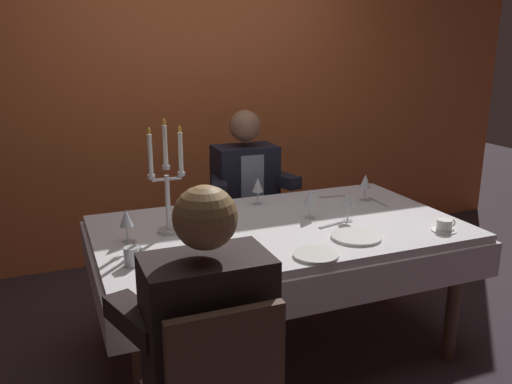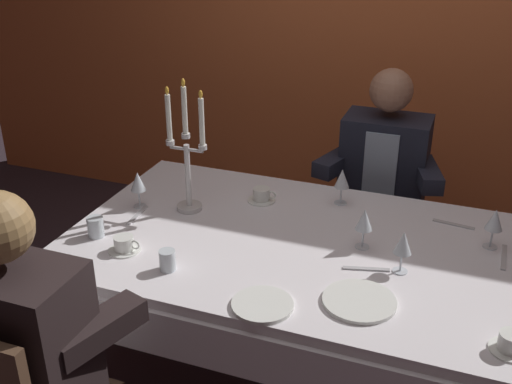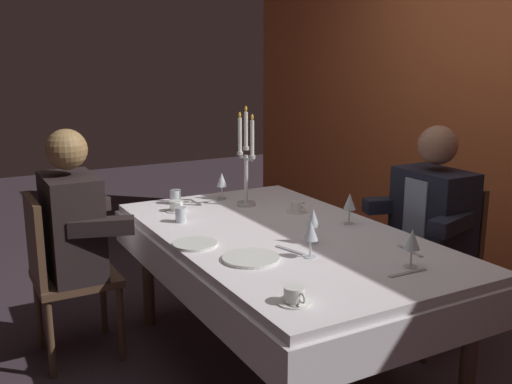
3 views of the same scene
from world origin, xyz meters
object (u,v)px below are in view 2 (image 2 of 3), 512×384
at_px(coffee_cup_0, 511,343).
at_px(wine_glass_3, 364,221).
at_px(dinner_plate_0, 262,305).
at_px(wine_glass_2, 403,244).
at_px(dining_table, 307,269).
at_px(wine_glass_4, 495,221).
at_px(coffee_cup_1, 124,245).
at_px(wine_glass_0, 138,183).
at_px(candelabra, 187,159).
at_px(seated_diner_0, 19,343).
at_px(coffee_cup_2, 262,195).
at_px(wine_glass_1, 342,179).
at_px(water_tumbler_1, 167,260).
at_px(dinner_plate_1, 359,301).
at_px(water_tumbler_0, 96,227).
at_px(seated_diner_1, 384,166).

bearing_deg(coffee_cup_0, wine_glass_3, 140.38).
xyz_separation_m(dinner_plate_0, coffee_cup_0, (0.77, 0.05, 0.02)).
bearing_deg(wine_glass_2, dining_table, 167.75).
distance_m(dining_table, wine_glass_4, 0.74).
distance_m(wine_glass_2, coffee_cup_1, 1.04).
bearing_deg(wine_glass_0, candelabra, 14.12).
bearing_deg(seated_diner_0, coffee_cup_2, 72.82).
relative_size(wine_glass_1, coffee_cup_1, 1.24).
relative_size(dinner_plate_0, wine_glass_0, 1.27).
xyz_separation_m(wine_glass_0, coffee_cup_1, (0.14, -0.35, -0.09)).
height_order(water_tumbler_1, coffee_cup_2, water_tumbler_1).
xyz_separation_m(dinner_plate_0, coffee_cup_1, (-0.62, 0.15, 0.02)).
height_order(dinner_plate_1, wine_glass_2, wine_glass_2).
height_order(dining_table, water_tumbler_0, water_tumbler_0).
relative_size(candelabra, coffee_cup_2, 4.40).
bearing_deg(water_tumbler_1, wine_glass_2, 19.75).
distance_m(wine_glass_4, seated_diner_1, 0.86).
xyz_separation_m(candelabra, water_tumbler_1, (0.14, -0.47, -0.20)).
bearing_deg(coffee_cup_0, candelabra, 158.99).
height_order(dining_table, seated_diner_0, seated_diner_0).
distance_m(wine_glass_4, coffee_cup_1, 1.42).
xyz_separation_m(dinner_plate_1, water_tumbler_1, (-0.70, -0.04, 0.03)).
xyz_separation_m(dinner_plate_1, seated_diner_0, (-0.93, -0.56, -0.01)).
relative_size(wine_glass_2, seated_diner_0, 0.13).
relative_size(dining_table, seated_diner_1, 1.56).
bearing_deg(candelabra, wine_glass_1, 25.48).
height_order(dinner_plate_0, wine_glass_0, wine_glass_0).
xyz_separation_m(candelabra, wine_glass_4, (1.24, 0.12, -0.12)).
bearing_deg(coffee_cup_1, wine_glass_0, 111.51).
bearing_deg(coffee_cup_1, dinner_plate_0, -13.72).
distance_m(dining_table, seated_diner_0, 1.11).
height_order(dining_table, water_tumbler_1, water_tumbler_1).
relative_size(candelabra, wine_glass_4, 3.54).
bearing_deg(candelabra, dinner_plate_0, -45.79).
distance_m(water_tumbler_0, water_tumbler_1, 0.40).
height_order(wine_glass_2, seated_diner_1, seated_diner_1).
bearing_deg(dining_table, coffee_cup_2, 136.29).
bearing_deg(water_tumbler_1, water_tumbler_0, 162.68).
bearing_deg(dining_table, coffee_cup_1, -154.73).
bearing_deg(seated_diner_0, wine_glass_0, 97.31).
distance_m(dining_table, wine_glass_2, 0.44).
bearing_deg(water_tumbler_0, seated_diner_1, 49.82).
distance_m(seated_diner_0, seated_diner_1, 1.95).
relative_size(dinner_plate_1, coffee_cup_1, 1.89).
relative_size(wine_glass_3, water_tumbler_0, 1.97).
height_order(dinner_plate_0, wine_glass_4, wine_glass_4).
height_order(dining_table, dinner_plate_0, dinner_plate_0).
bearing_deg(dinner_plate_1, dining_table, 129.99).
bearing_deg(water_tumbler_1, dining_table, 40.60).
bearing_deg(seated_diner_1, wine_glass_2, -76.87).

